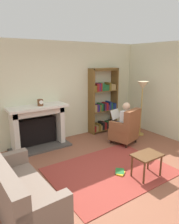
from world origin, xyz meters
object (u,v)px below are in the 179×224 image
object	(u,v)px
fireplace	(38,125)
seated_reader	(122,121)
mantel_clock	(40,103)
armchair_reading	(126,129)
side_table	(147,158)
bookshelf	(103,102)
floor_lamp	(142,90)
sofa_floral	(19,194)

from	to	relation	value
fireplace	seated_reader	distance (m)	2.23
fireplace	mantel_clock	distance (m)	0.62
armchair_reading	side_table	world-z (taller)	armchair_reading
fireplace	mantel_clock	size ratio (longest dim) A/B	9.35
fireplace	bookshelf	distance (m)	2.17
floor_lamp	side_table	bearing A→B (deg)	-134.60
armchair_reading	side_table	xyz separation A→B (m)	(-0.82, -1.43, -0.03)
mantel_clock	armchair_reading	distance (m)	2.34
fireplace	bookshelf	bearing A→B (deg)	0.92
armchair_reading	side_table	bearing A→B (deg)	43.14
fireplace	sofa_floral	size ratio (longest dim) A/B	0.87
mantel_clock	sofa_floral	distance (m)	2.53
side_table	armchair_reading	bearing A→B (deg)	60.16
seated_reader	floor_lamp	xyz separation A→B (m)	(0.88, 0.15, 0.74)
sofa_floral	side_table	distance (m)	2.35
armchair_reading	seated_reader	xyz separation A→B (m)	(-0.03, 0.11, 0.20)
fireplace	armchair_reading	xyz separation A→B (m)	(2.03, -1.12, -0.16)
armchair_reading	sofa_floral	xyz separation A→B (m)	(-3.14, -1.04, -0.10)
armchair_reading	fireplace	bearing A→B (deg)	-45.95
seated_reader	floor_lamp	world-z (taller)	floor_lamp
mantel_clock	bookshelf	world-z (taller)	bookshelf
fireplace	seated_reader	xyz separation A→B (m)	(1.99, -1.01, 0.03)
floor_lamp	mantel_clock	bearing A→B (deg)	164.82
seated_reader	side_table	size ratio (longest dim) A/B	2.04
mantel_clock	bookshelf	bearing A→B (deg)	3.76
seated_reader	sofa_floral	distance (m)	3.33
seated_reader	side_table	distance (m)	1.74
bookshelf	side_table	xyz separation A→B (m)	(-0.93, -2.58, -0.53)
sofa_floral	floor_lamp	bearing A→B (deg)	-74.17
floor_lamp	seated_reader	bearing A→B (deg)	-170.60
mantel_clock	sofa_floral	size ratio (longest dim) A/B	0.09
floor_lamp	armchair_reading	bearing A→B (deg)	-163.00
fireplace	bookshelf	world-z (taller)	bookshelf
mantel_clock	floor_lamp	distance (m)	2.91
mantel_clock	seated_reader	xyz separation A→B (m)	(1.93, -0.91, -0.57)
seated_reader	side_table	xyz separation A→B (m)	(-0.78, -1.54, -0.23)
side_table	floor_lamp	bearing A→B (deg)	45.40
sofa_floral	side_table	size ratio (longest dim) A/B	3.08
fireplace	mantel_clock	world-z (taller)	mantel_clock
armchair_reading	side_table	size ratio (longest dim) A/B	1.73
bookshelf	armchair_reading	xyz separation A→B (m)	(-0.11, -1.15, -0.50)
bookshelf	side_table	distance (m)	2.79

